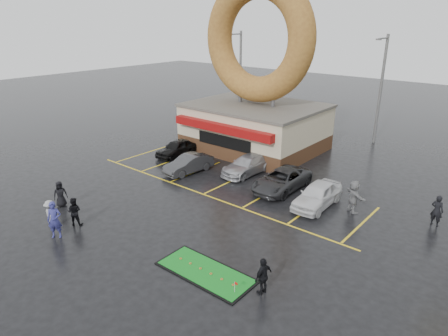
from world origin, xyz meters
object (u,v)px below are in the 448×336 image
Objects in this scene: donut_shop at (256,95)px; car_grey at (282,180)px; person_blue at (55,220)px; streetlight_left at (240,74)px; car_silver at (247,165)px; streetlight_mid at (381,87)px; car_white at (317,195)px; putting_green at (206,272)px; dumpster at (203,130)px; car_black at (177,148)px; car_dgrey at (189,164)px; person_cameraman at (263,276)px.

donut_shop reaches higher than car_grey.
streetlight_left is at bearing 63.91° from person_blue.
streetlight_mid is at bearing 76.93° from car_silver.
donut_shop is 11.86m from car_white.
streetlight_left reaches higher than person_blue.
donut_shop is at bearing 119.01° from putting_green.
dumpster is (1.42, -7.27, -4.13)m from streetlight_left.
donut_shop is at bearing 56.59° from car_black.
putting_green is (-0.57, -8.90, -0.66)m from car_white.
person_blue is (4.45, -12.50, 0.32)m from car_black.
car_dgrey is at bearing 138.05° from putting_green.
car_white is at bearing -160.63° from person_cameraman.
person_cameraman is at bearing -46.29° from car_silver.
streetlight_mid reaches higher than car_silver.
car_white is 8.94m from putting_green.
car_black is at bearing -128.15° from streetlight_mid.
streetlight_mid is 4.73× the size of person_blue.
donut_shop is 3.13× the size of car_silver.
car_black is at bearing -117.22° from person_cameraman.
car_dgrey is at bearing -32.10° from car_black.
streetlight_left is at bearing -175.91° from streetlight_mid.
car_dgrey is at bearing -40.90° from dumpster.
streetlight_left reaches higher than car_black.
car_grey is 2.95× the size of person_cameraman.
car_black is 0.87× the size of car_silver.
donut_shop is at bearing -131.38° from streetlight_mid.
car_dgrey is 4.12m from car_silver.
streetlight_mid is at bearing 96.85° from car_white.
car_silver is (3.27, 2.50, 0.00)m from car_dgrey.
streetlight_left is at bearing 136.14° from car_grey.
dumpster is at bearing 110.98° from car_black.
streetlight_mid is 14.41m from car_grey.
person_blue is 10.73m from person_cameraman.
car_silver is at bearing 3.97° from car_black.
car_black is 0.80× the size of car_grey.
car_white is at bearing -35.66° from donut_shop.
person_blue reaches higher than car_silver.
putting_green is at bearing -55.20° from streetlight_left.
car_dgrey is 10.59m from person_blue.
car_black reaches higher than putting_green.
car_black is at bearing -171.25° from car_silver.
streetlight_mid is 5.00× the size of dumpster.
person_blue is at bearing -70.90° from car_black.
person_cameraman is at bearing -27.39° from car_dgrey.
streetlight_mid is at bearing 51.36° from car_black.
streetlight_mid is at bearing 70.41° from car_dgrey.
car_grey reaches higher than car_silver.
dumpster reaches higher than car_dgrey.
streetlight_left is at bearing 105.04° from car_black.
car_white is 0.92× the size of putting_green.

